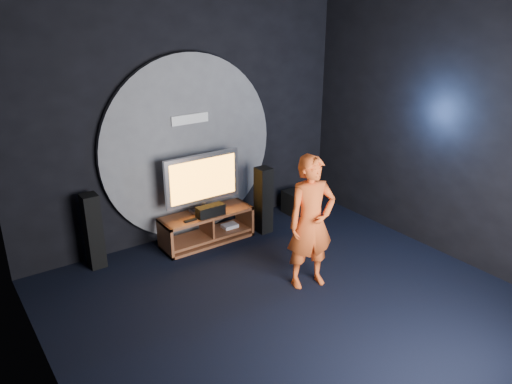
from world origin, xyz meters
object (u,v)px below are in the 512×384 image
at_px(tower_speaker_right, 263,200).
at_px(subwoofer, 295,202).
at_px(media_console, 207,229).
at_px(tower_speaker_left, 93,231).
at_px(player, 311,222).
at_px(tv, 203,181).

xyz_separation_m(tower_speaker_right, subwoofer, (0.82, 0.27, -0.31)).
bearing_deg(media_console, tower_speaker_left, 171.82).
height_order(media_console, player, player).
bearing_deg(player, tower_speaker_left, 149.99).
height_order(media_console, tower_speaker_left, tower_speaker_left).
xyz_separation_m(media_console, player, (0.46, -1.67, 0.62)).
bearing_deg(tower_speaker_right, player, -104.65).
relative_size(tower_speaker_left, player, 0.61).
height_order(tower_speaker_right, player, player).
bearing_deg(tv, player, -74.96).
height_order(media_console, tv, tv).
distance_m(media_console, tv, 0.71).
distance_m(tower_speaker_right, subwoofer, 0.92).
relative_size(media_console, tv, 1.18).
bearing_deg(tv, tower_speaker_left, 174.28).
bearing_deg(media_console, tower_speaker_right, -11.85).
bearing_deg(subwoofer, tower_speaker_left, 177.64).
bearing_deg(media_console, player, -74.62).
distance_m(tv, tower_speaker_left, 1.58).
distance_m(tower_speaker_left, subwoofer, 3.22).
bearing_deg(tv, tower_speaker_right, -15.98).
relative_size(tower_speaker_left, tower_speaker_right, 1.00).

